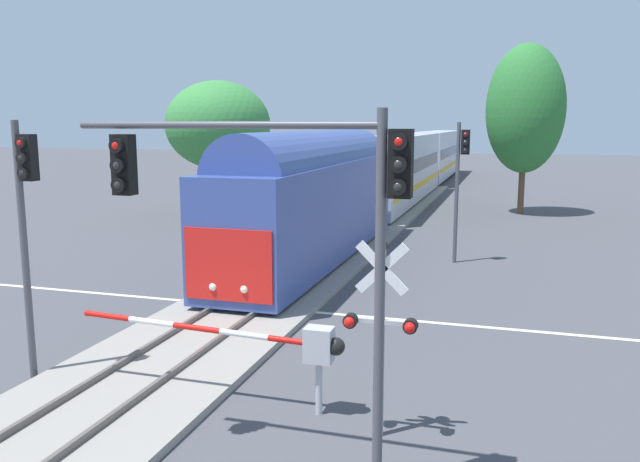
{
  "coord_description": "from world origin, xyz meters",
  "views": [
    {
      "loc": [
        7.84,
        -18.31,
        5.77
      ],
      "look_at": [
        1.36,
        3.17,
        2.0
      ],
      "focal_mm": 36.12,
      "sensor_mm": 36.0,
      "label": 1
    }
  ],
  "objects_px": {
    "traffic_signal_near_right": "(287,203)",
    "traffic_signal_far_side": "(461,170)",
    "crossing_signal_mast": "(381,316)",
    "traffic_signal_median": "(25,210)",
    "oak_behind_train": "(218,125)",
    "crossing_gate_far": "(230,226)",
    "crossing_gate_near": "(287,343)",
    "elm_centre_background": "(525,109)",
    "commuter_train": "(401,166)"
  },
  "relations": [
    {
      "from": "crossing_signal_mast",
      "to": "commuter_train",
      "type": "bearing_deg",
      "value": 99.12
    },
    {
      "from": "crossing_gate_far",
      "to": "oak_behind_train",
      "type": "xyz_separation_m",
      "value": [
        -5.89,
        11.37,
        4.26
      ]
    },
    {
      "from": "traffic_signal_median",
      "to": "elm_centre_background",
      "type": "bearing_deg",
      "value": 71.3
    },
    {
      "from": "traffic_signal_far_side",
      "to": "elm_centre_background",
      "type": "distance_m",
      "value": 16.55
    },
    {
      "from": "crossing_signal_mast",
      "to": "elm_centre_background",
      "type": "bearing_deg",
      "value": 85.19
    },
    {
      "from": "commuter_train",
      "to": "traffic_signal_median",
      "type": "distance_m",
      "value": 34.93
    },
    {
      "from": "crossing_signal_mast",
      "to": "elm_centre_background",
      "type": "distance_m",
      "value": 32.34
    },
    {
      "from": "crossing_signal_mast",
      "to": "traffic_signal_far_side",
      "type": "relative_size",
      "value": 0.65
    },
    {
      "from": "oak_behind_train",
      "to": "crossing_gate_near",
      "type": "bearing_deg",
      "value": -61.76
    },
    {
      "from": "crossing_gate_near",
      "to": "traffic_signal_median",
      "type": "height_order",
      "value": "traffic_signal_median"
    },
    {
      "from": "crossing_gate_near",
      "to": "traffic_signal_near_right",
      "type": "relative_size",
      "value": 0.99
    },
    {
      "from": "crossing_signal_mast",
      "to": "traffic_signal_median",
      "type": "xyz_separation_m",
      "value": [
        -7.99,
        0.4,
        1.59
      ]
    },
    {
      "from": "crossing_gate_far",
      "to": "traffic_signal_median",
      "type": "bearing_deg",
      "value": -83.96
    },
    {
      "from": "commuter_train",
      "to": "oak_behind_train",
      "type": "distance_m",
      "value": 14.14
    },
    {
      "from": "crossing_gate_far",
      "to": "oak_behind_train",
      "type": "height_order",
      "value": "oak_behind_train"
    },
    {
      "from": "crossing_gate_far",
      "to": "traffic_signal_near_right",
      "type": "relative_size",
      "value": 0.9
    },
    {
      "from": "crossing_gate_far",
      "to": "oak_behind_train",
      "type": "relative_size",
      "value": 0.65
    },
    {
      "from": "crossing_gate_far",
      "to": "traffic_signal_median",
      "type": "relative_size",
      "value": 0.93
    },
    {
      "from": "crossing_gate_near",
      "to": "oak_behind_train",
      "type": "height_order",
      "value": "oak_behind_train"
    },
    {
      "from": "crossing_gate_near",
      "to": "oak_behind_train",
      "type": "bearing_deg",
      "value": 118.24
    },
    {
      "from": "traffic_signal_near_right",
      "to": "oak_behind_train",
      "type": "distance_m",
      "value": 30.63
    },
    {
      "from": "traffic_signal_median",
      "to": "oak_behind_train",
      "type": "relative_size",
      "value": 0.7
    },
    {
      "from": "traffic_signal_median",
      "to": "elm_centre_background",
      "type": "height_order",
      "value": "elm_centre_background"
    },
    {
      "from": "commuter_train",
      "to": "traffic_signal_near_right",
      "type": "xyz_separation_m",
      "value": [
        4.52,
        -37.04,
        1.82
      ]
    },
    {
      "from": "traffic_signal_median",
      "to": "traffic_signal_far_side",
      "type": "xyz_separation_m",
      "value": [
        8.08,
        15.44,
        -0.02
      ]
    },
    {
      "from": "traffic_signal_near_right",
      "to": "oak_behind_train",
      "type": "xyz_separation_m",
      "value": [
        -14.17,
        27.13,
        1.09
      ]
    },
    {
      "from": "traffic_signal_near_right",
      "to": "traffic_signal_far_side",
      "type": "relative_size",
      "value": 1.03
    },
    {
      "from": "elm_centre_background",
      "to": "crossing_signal_mast",
      "type": "bearing_deg",
      "value": -94.81
    },
    {
      "from": "traffic_signal_far_side",
      "to": "crossing_gate_near",
      "type": "bearing_deg",
      "value": -97.86
    },
    {
      "from": "traffic_signal_far_side",
      "to": "traffic_signal_median",
      "type": "bearing_deg",
      "value": -117.63
    },
    {
      "from": "crossing_signal_mast",
      "to": "crossing_gate_far",
      "type": "bearing_deg",
      "value": 124.04
    },
    {
      "from": "crossing_signal_mast",
      "to": "oak_behind_train",
      "type": "xyz_separation_m",
      "value": [
        -15.31,
        25.32,
        3.33
      ]
    },
    {
      "from": "crossing_gate_far",
      "to": "traffic_signal_near_right",
      "type": "bearing_deg",
      "value": -62.27
    },
    {
      "from": "crossing_gate_near",
      "to": "traffic_signal_far_side",
      "type": "xyz_separation_m",
      "value": [
        2.11,
        15.27,
        2.48
      ]
    },
    {
      "from": "crossing_signal_mast",
      "to": "traffic_signal_median",
      "type": "relative_size",
      "value": 0.65
    },
    {
      "from": "traffic_signal_median",
      "to": "traffic_signal_far_side",
      "type": "bearing_deg",
      "value": 62.37
    },
    {
      "from": "commuter_train",
      "to": "crossing_gate_far",
      "type": "xyz_separation_m",
      "value": [
        -3.77,
        -21.28,
        -1.34
      ]
    },
    {
      "from": "elm_centre_background",
      "to": "oak_behind_train",
      "type": "bearing_deg",
      "value": -159.8
    },
    {
      "from": "traffic_signal_near_right",
      "to": "elm_centre_background",
      "type": "height_order",
      "value": "elm_centre_background"
    },
    {
      "from": "oak_behind_train",
      "to": "crossing_signal_mast",
      "type": "bearing_deg",
      "value": -58.84
    },
    {
      "from": "traffic_signal_near_right",
      "to": "crossing_signal_mast",
      "type": "bearing_deg",
      "value": 57.83
    },
    {
      "from": "crossing_signal_mast",
      "to": "oak_behind_train",
      "type": "relative_size",
      "value": 0.45
    },
    {
      "from": "crossing_gate_far",
      "to": "traffic_signal_median",
      "type": "distance_m",
      "value": 13.86
    },
    {
      "from": "traffic_signal_near_right",
      "to": "oak_behind_train",
      "type": "relative_size",
      "value": 0.72
    },
    {
      "from": "crossing_gate_near",
      "to": "traffic_signal_near_right",
      "type": "distance_m",
      "value": 4.04
    },
    {
      "from": "crossing_gate_far",
      "to": "crossing_gate_near",
      "type": "bearing_deg",
      "value": -61.03
    },
    {
      "from": "commuter_train",
      "to": "oak_behind_train",
      "type": "relative_size",
      "value": 7.57
    },
    {
      "from": "crossing_gate_near",
      "to": "oak_behind_train",
      "type": "xyz_separation_m",
      "value": [
        -13.3,
        24.75,
        4.24
      ]
    },
    {
      "from": "crossing_gate_far",
      "to": "oak_behind_train",
      "type": "distance_m",
      "value": 13.49
    },
    {
      "from": "oak_behind_train",
      "to": "elm_centre_background",
      "type": "height_order",
      "value": "elm_centre_background"
    }
  ]
}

